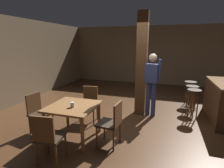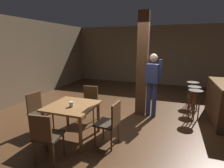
% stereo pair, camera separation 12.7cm
% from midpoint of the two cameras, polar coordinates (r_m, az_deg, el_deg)
% --- Properties ---
extents(ground_plane, '(10.80, 10.80, 0.00)m').
position_cam_midpoint_polar(ground_plane, '(4.81, 6.59, -11.29)').
color(ground_plane, '#422816').
extents(wall_back, '(8.00, 0.10, 2.80)m').
position_cam_midpoint_polar(wall_back, '(8.86, 12.56, 9.13)').
color(wall_back, '#756047').
rests_on(wall_back, ground_plane).
extents(wall_left, '(0.10, 9.00, 2.80)m').
position_cam_midpoint_polar(wall_left, '(6.47, -30.58, 6.20)').
color(wall_left, '#756047').
rests_on(wall_left, ground_plane).
extents(pillar, '(0.28, 0.28, 2.80)m').
position_cam_midpoint_polar(pillar, '(4.86, 8.92, 6.13)').
color(pillar, '#4C301C').
rests_on(pillar, ground_plane).
extents(dining_table, '(0.96, 0.96, 0.73)m').
position_cam_midpoint_polar(dining_table, '(3.77, -13.50, -8.50)').
color(dining_table, brown).
rests_on(dining_table, ground_plane).
extents(chair_north, '(0.48, 0.48, 0.89)m').
position_cam_midpoint_polar(chair_north, '(4.56, -8.20, -5.87)').
color(chair_north, '#2D2319').
rests_on(chair_north, ground_plane).
extents(chair_south, '(0.47, 0.47, 0.89)m').
position_cam_midpoint_polar(chair_south, '(3.17, -21.33, -15.57)').
color(chair_south, '#2D2319').
rests_on(chair_south, ground_plane).
extents(chair_east, '(0.45, 0.45, 0.89)m').
position_cam_midpoint_polar(chair_east, '(3.46, -1.01, -12.15)').
color(chair_east, '#2D2319').
rests_on(chair_east, ground_plane).
extents(chair_west, '(0.47, 0.47, 0.89)m').
position_cam_midpoint_polar(chair_west, '(4.31, -23.76, -8.06)').
color(chair_west, '#2D2319').
rests_on(chair_west, ground_plane).
extents(napkin_cup, '(0.09, 0.09, 0.10)m').
position_cam_midpoint_polar(napkin_cup, '(3.62, -13.76, -6.56)').
color(napkin_cup, beige).
rests_on(napkin_cup, dining_table).
extents(standing_person, '(0.47, 0.28, 1.72)m').
position_cam_midpoint_polar(standing_person, '(4.80, 12.10, 1.10)').
color(standing_person, navy).
rests_on(standing_person, ground_plane).
extents(bar_counter, '(0.56, 1.65, 1.02)m').
position_cam_midpoint_polar(bar_counter, '(5.30, 30.69, -4.74)').
color(bar_counter, brown).
rests_on(bar_counter, ground_plane).
extents(bar_stool_near, '(0.35, 0.35, 0.80)m').
position_cam_midpoint_polar(bar_stool_near, '(5.08, 24.48, -3.88)').
color(bar_stool_near, '#2D2319').
rests_on(bar_stool_near, ground_plane).
extents(bar_stool_mid, '(0.36, 0.36, 0.76)m').
position_cam_midpoint_polar(bar_stool_mid, '(5.66, 24.07, -2.43)').
color(bar_stool_mid, '#2D2319').
rests_on(bar_stool_mid, ground_plane).
extents(bar_stool_far, '(0.37, 0.37, 0.77)m').
position_cam_midpoint_polar(bar_stool_far, '(6.23, 23.62, -0.94)').
color(bar_stool_far, '#2D2319').
rests_on(bar_stool_far, ground_plane).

